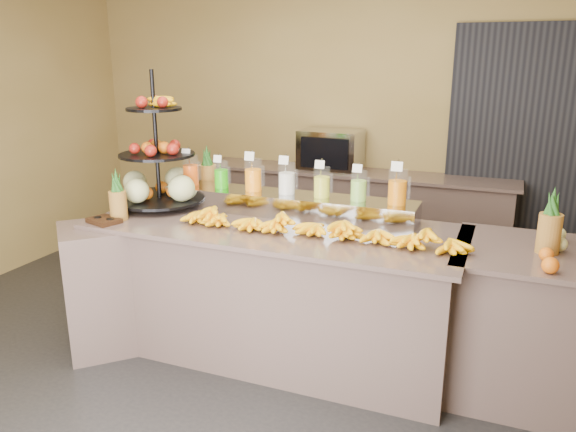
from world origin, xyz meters
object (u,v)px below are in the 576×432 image
Objects in this scene: banana_heap at (313,224)px; condiment_caddy at (104,221)px; pitcher_tray at (287,204)px; fruit_stand at (164,173)px; oven_warmer at (331,150)px.

banana_heap reaches higher than condiment_caddy.
pitcher_tray is 8.82× the size of condiment_caddy.
banana_heap is at bearing 11.97° from condiment_caddy.
fruit_stand is 0.59m from condiment_caddy.
fruit_stand is at bearing -171.76° from pitcher_tray.
pitcher_tray is 0.95× the size of banana_heap.
fruit_stand reaches higher than banana_heap.
condiment_caddy is 2.49m from oven_warmer.
pitcher_tray is 0.49m from banana_heap.
fruit_stand is 4.76× the size of condiment_caddy.
banana_heap is 3.32× the size of oven_warmer.
fruit_stand is (-0.93, -0.13, 0.18)m from pitcher_tray.
fruit_stand is at bearing 75.10° from condiment_caddy.
condiment_caddy is at bearing -109.54° from oven_warmer.
oven_warmer is (0.86, 2.33, 0.18)m from condiment_caddy.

